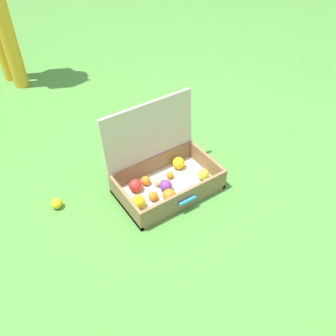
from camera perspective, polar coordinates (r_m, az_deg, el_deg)
ground_plane at (r=2.24m, az=1.49°, el=-3.73°), size 16.00×16.00×0.00m
open_suitcase at (r=2.20m, az=-0.88°, el=-0.67°), size 0.60×0.43×0.50m
stray_ball_on_grass at (r=2.23m, az=-16.76°, el=-5.26°), size 0.06×0.06×0.06m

